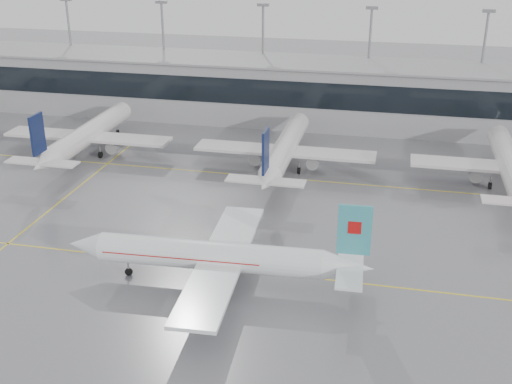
# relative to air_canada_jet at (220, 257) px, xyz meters

# --- Properties ---
(ground) EXTENTS (320.00, 320.00, 0.00)m
(ground) POSITION_rel_air_canada_jet_xyz_m (0.64, 3.49, -3.44)
(ground) COLOR slate
(ground) RESTS_ON ground
(taxi_line_main) EXTENTS (120.00, 0.25, 0.01)m
(taxi_line_main) POSITION_rel_air_canada_jet_xyz_m (0.64, 3.49, -3.44)
(taxi_line_main) COLOR yellow
(taxi_line_main) RESTS_ON ground
(taxi_line_north) EXTENTS (120.00, 0.25, 0.01)m
(taxi_line_north) POSITION_rel_air_canada_jet_xyz_m (0.64, 33.49, -3.44)
(taxi_line_north) COLOR yellow
(taxi_line_north) RESTS_ON ground
(taxi_line_cross) EXTENTS (0.25, 60.00, 0.01)m
(taxi_line_cross) POSITION_rel_air_canada_jet_xyz_m (-29.36, 18.49, -3.44)
(taxi_line_cross) COLOR yellow
(taxi_line_cross) RESTS_ON ground
(terminal) EXTENTS (180.00, 15.00, 12.00)m
(terminal) POSITION_rel_air_canada_jet_xyz_m (0.64, 65.49, 2.56)
(terminal) COLOR gray
(terminal) RESTS_ON ground
(terminal_glass) EXTENTS (180.00, 0.20, 5.00)m
(terminal_glass) POSITION_rel_air_canada_jet_xyz_m (0.64, 57.94, 4.06)
(terminal_glass) COLOR black
(terminal_glass) RESTS_ON ground
(terminal_roof) EXTENTS (182.00, 16.00, 0.40)m
(terminal_roof) POSITION_rel_air_canada_jet_xyz_m (0.64, 65.49, 8.76)
(terminal_roof) COLOR gray
(terminal_roof) RESTS_ON ground
(light_masts) EXTENTS (156.40, 1.00, 22.60)m
(light_masts) POSITION_rel_air_canada_jet_xyz_m (0.64, 71.49, 9.90)
(light_masts) COLOR gray
(light_masts) RESTS_ON ground
(air_canada_jet) EXTENTS (35.19, 27.80, 10.91)m
(air_canada_jet) POSITION_rel_air_canada_jet_xyz_m (0.00, 0.00, 0.00)
(air_canada_jet) COLOR white
(air_canada_jet) RESTS_ON ground
(parked_jet_b) EXTENTS (29.64, 36.96, 11.72)m
(parked_jet_b) POSITION_rel_air_canada_jet_xyz_m (-34.36, 37.18, 0.27)
(parked_jet_b) COLOR silver
(parked_jet_b) RESTS_ON ground
(parked_jet_c) EXTENTS (29.64, 36.96, 11.72)m
(parked_jet_c) POSITION_rel_air_canada_jet_xyz_m (0.64, 37.18, 0.27)
(parked_jet_c) COLOR silver
(parked_jet_c) RESTS_ON ground
(parked_jet_d) EXTENTS (29.64, 36.96, 11.72)m
(parked_jet_d) POSITION_rel_air_canada_jet_xyz_m (35.64, 37.18, 0.27)
(parked_jet_d) COLOR silver
(parked_jet_d) RESTS_ON ground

